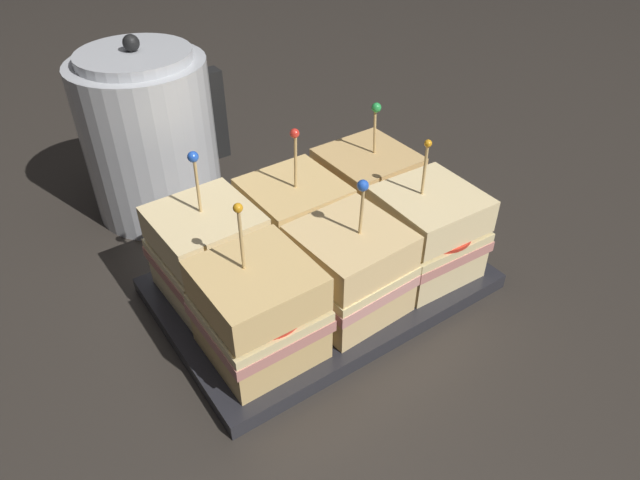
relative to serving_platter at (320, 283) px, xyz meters
name	(u,v)px	position (x,y,z in m)	size (l,w,h in m)	color
ground_plane	(320,289)	(0.00, 0.00, -0.01)	(6.00, 6.00, 0.00)	#2D2823
serving_platter	(320,283)	(0.00, 0.00, 0.00)	(0.36, 0.24, 0.02)	#232328
sandwich_front_left	(259,311)	(-0.11, -0.06, 0.06)	(0.11, 0.11, 0.17)	tan
sandwich_front_center	(349,270)	(0.00, -0.05, 0.06)	(0.11, 0.11, 0.16)	#DBB77A
sandwich_front_right	(427,233)	(0.11, -0.05, 0.06)	(0.11, 0.11, 0.17)	beige
sandwich_back_left	(208,252)	(-0.11, 0.05, 0.06)	(0.11, 0.11, 0.17)	beige
sandwich_back_center	(294,221)	(0.00, 0.05, 0.06)	(0.11, 0.11, 0.17)	tan
sandwich_back_right	(366,190)	(0.11, 0.05, 0.06)	(0.11, 0.11, 0.17)	tan
kettle_steel	(150,136)	(-0.08, 0.27, 0.10)	(0.19, 0.17, 0.24)	#B7BABF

